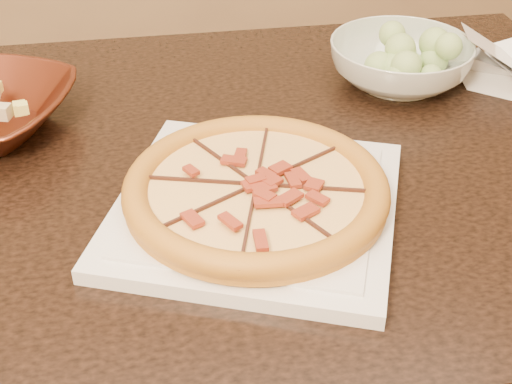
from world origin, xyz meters
TOP-DOWN VIEW (x-y plane):
  - dining_table at (-0.12, 0.05)m, footprint 1.29×0.86m
  - plate at (-0.04, -0.08)m, footprint 0.41×0.41m
  - pizza at (-0.04, -0.08)m, footprint 0.30×0.30m
  - salad_bowl at (0.23, 0.20)m, footprint 0.23×0.23m
  - salad at (0.23, 0.20)m, footprint 0.11×0.11m
  - cling_film at (0.39, 0.17)m, footprint 0.17×0.14m

SIDE VIEW (x-z plane):
  - dining_table at x=-0.12m, z-range 0.26..1.01m
  - plate at x=-0.04m, z-range 0.75..0.77m
  - cling_film at x=0.39m, z-range 0.75..0.80m
  - salad_bowl at x=0.23m, z-range 0.75..0.82m
  - pizza at x=-0.04m, z-range 0.77..0.80m
  - salad at x=0.23m, z-range 0.82..0.85m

